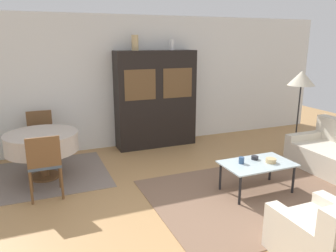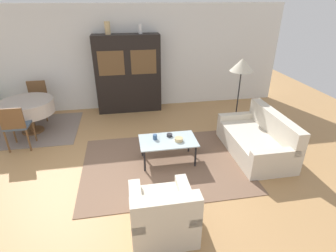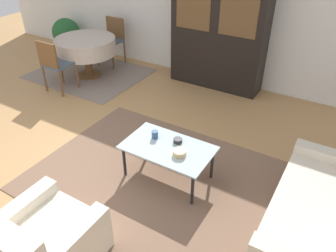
{
  "view_description": "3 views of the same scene",
  "coord_description": "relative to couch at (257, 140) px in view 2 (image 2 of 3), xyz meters",
  "views": [
    {
      "loc": [
        -1.61,
        -3.0,
        2.2
      ],
      "look_at": [
        0.2,
        1.4,
        0.95
      ],
      "focal_mm": 35.0,
      "sensor_mm": 36.0,
      "label": 1
    },
    {
      "loc": [
        0.59,
        -3.48,
        2.84
      ],
      "look_at": [
        1.32,
        0.66,
        0.75
      ],
      "focal_mm": 28.0,
      "sensor_mm": 36.0,
      "label": 2
    },
    {
      "loc": [
        2.9,
        -1.96,
        2.75
      ],
      "look_at": [
        1.32,
        0.66,
        0.75
      ],
      "focal_mm": 35.0,
      "sensor_mm": 36.0,
      "label": 3
    }
  ],
  "objects": [
    {
      "name": "bowl_small",
      "position": [
        -1.75,
        0.14,
        0.2
      ],
      "size": [
        0.11,
        0.11,
        0.05
      ],
      "color": "#232328",
      "rests_on": "coffee_table"
    },
    {
      "name": "cup",
      "position": [
        -2.03,
        0.07,
        0.22
      ],
      "size": [
        0.08,
        0.08,
        0.1
      ],
      "color": "#33517A",
      "rests_on": "coffee_table"
    },
    {
      "name": "vase_tall",
      "position": [
        -2.81,
        2.69,
        1.87
      ],
      "size": [
        0.14,
        0.14,
        0.3
      ],
      "color": "tan",
      "rests_on": "display_cabinet"
    },
    {
      "name": "dining_rug",
      "position": [
        -4.76,
        1.82,
        -0.28
      ],
      "size": [
        2.16,
        1.74,
        0.01
      ],
      "color": "gray",
      "rests_on": "ground_plane"
    },
    {
      "name": "coffee_table",
      "position": [
        -1.8,
        -0.0,
        0.13
      ],
      "size": [
        1.05,
        0.63,
        0.45
      ],
      "color": "black",
      "rests_on": "area_rug"
    },
    {
      "name": "dining_table",
      "position": [
        -4.69,
        1.75,
        0.33
      ],
      "size": [
        1.15,
        1.15,
        0.76
      ],
      "color": "brown",
      "rests_on": "dining_rug"
    },
    {
      "name": "armchair",
      "position": [
        -2.15,
        -1.62,
        0.0
      ],
      "size": [
        0.83,
        0.87,
        0.8
      ],
      "color": "beige",
      "rests_on": "ground_plane"
    },
    {
      "name": "floor_lamp",
      "position": [
        0.04,
        1.18,
        1.16
      ],
      "size": [
        0.51,
        0.51,
        1.64
      ],
      "color": "black",
      "rests_on": "ground_plane"
    },
    {
      "name": "area_rug",
      "position": [
        -1.89,
        -0.1,
        -0.28
      ],
      "size": [
        3.01,
        2.27,
        0.01
      ],
      "color": "brown",
      "rests_on": "ground_plane"
    },
    {
      "name": "ground_plane",
      "position": [
        -3.12,
        -0.66,
        -0.29
      ],
      "size": [
        14.0,
        14.0,
        0.0
      ],
      "primitive_type": "plane",
      "color": "tan"
    },
    {
      "name": "display_cabinet",
      "position": [
        -2.39,
        2.69,
        0.72
      ],
      "size": [
        1.67,
        0.46,
        2.0
      ],
      "color": "black",
      "rests_on": "ground_plane"
    },
    {
      "name": "wall_back",
      "position": [
        -3.12,
        2.97,
        1.06
      ],
      "size": [
        10.0,
        0.06,
        2.7
      ],
      "color": "white",
      "rests_on": "ground_plane"
    },
    {
      "name": "vase_short",
      "position": [
        -2.02,
        2.69,
        1.83
      ],
      "size": [
        0.09,
        0.09,
        0.22
      ],
      "color": "white",
      "rests_on": "display_cabinet"
    },
    {
      "name": "dining_chair_near",
      "position": [
        -4.69,
        0.96,
        0.27
      ],
      "size": [
        0.44,
        0.44,
        0.94
      ],
      "color": "brown",
      "rests_on": "dining_rug"
    },
    {
      "name": "dining_chair_far",
      "position": [
        -4.69,
        2.53,
        0.27
      ],
      "size": [
        0.44,
        0.44,
        0.94
      ],
      "rotation": [
        0.0,
        0.0,
        3.14
      ],
      "color": "brown",
      "rests_on": "dining_rug"
    },
    {
      "name": "bowl",
      "position": [
        -1.61,
        -0.07,
        0.2
      ],
      "size": [
        0.15,
        0.15,
        0.06
      ],
      "color": "tan",
      "rests_on": "coffee_table"
    },
    {
      "name": "couch",
      "position": [
        0.0,
        0.0,
        0.0
      ],
      "size": [
        0.94,
        1.72,
        0.83
      ],
      "rotation": [
        0.0,
        0.0,
        1.57
      ],
      "color": "beige",
      "rests_on": "ground_plane"
    }
  ]
}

